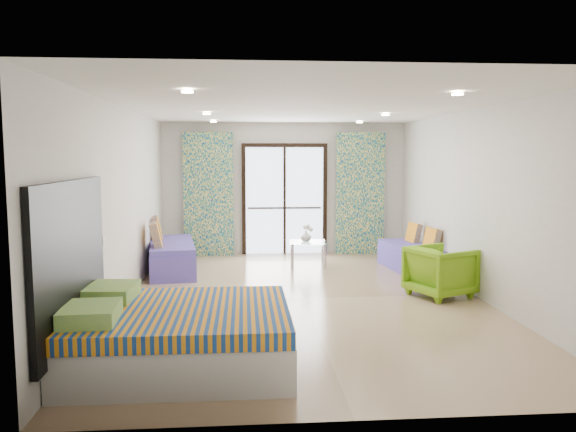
{
  "coord_description": "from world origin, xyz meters",
  "views": [
    {
      "loc": [
        -0.84,
        -7.81,
        2.03
      ],
      "look_at": [
        -0.2,
        0.32,
        1.15
      ],
      "focal_mm": 35.0,
      "sensor_mm": 36.0,
      "label": 1
    }
  ],
  "objects": [
    {
      "name": "floor",
      "position": [
        0.0,
        0.0,
        0.0
      ],
      "size": [
        5.0,
        7.5,
        0.01
      ],
      "primitive_type": null,
      "color": "#937758",
      "rests_on": "ground"
    },
    {
      "name": "ceiling",
      "position": [
        0.0,
        0.0,
        2.7
      ],
      "size": [
        5.0,
        7.5,
        0.01
      ],
      "primitive_type": null,
      "color": "silver",
      "rests_on": "ground"
    },
    {
      "name": "wall_back",
      "position": [
        0.0,
        3.75,
        1.35
      ],
      "size": [
        5.0,
        0.01,
        2.7
      ],
      "primitive_type": null,
      "color": "silver",
      "rests_on": "ground"
    },
    {
      "name": "wall_front",
      "position": [
        0.0,
        -3.75,
        1.35
      ],
      "size": [
        5.0,
        0.01,
        2.7
      ],
      "primitive_type": null,
      "color": "silver",
      "rests_on": "ground"
    },
    {
      "name": "wall_left",
      "position": [
        -2.5,
        0.0,
        1.35
      ],
      "size": [
        0.01,
        7.5,
        2.7
      ],
      "primitive_type": null,
      "color": "silver",
      "rests_on": "ground"
    },
    {
      "name": "wall_right",
      "position": [
        2.5,
        0.0,
        1.35
      ],
      "size": [
        0.01,
        7.5,
        2.7
      ],
      "primitive_type": null,
      "color": "silver",
      "rests_on": "ground"
    },
    {
      "name": "balcony_door",
      "position": [
        0.0,
        3.72,
        1.26
      ],
      "size": [
        1.76,
        0.08,
        2.28
      ],
      "color": "black",
      "rests_on": "floor"
    },
    {
      "name": "balcony_rail",
      "position": [
        0.0,
        3.73,
        0.95
      ],
      "size": [
        1.52,
        0.03,
        0.04
      ],
      "primitive_type": "cube",
      "color": "#595451",
      "rests_on": "balcony_door"
    },
    {
      "name": "curtain_left",
      "position": [
        -1.55,
        3.57,
        1.25
      ],
      "size": [
        1.0,
        0.1,
        2.5
      ],
      "primitive_type": "cube",
      "color": "white",
      "rests_on": "floor"
    },
    {
      "name": "curtain_right",
      "position": [
        1.55,
        3.57,
        1.25
      ],
      "size": [
        1.0,
        0.1,
        2.5
      ],
      "primitive_type": "cube",
      "color": "white",
      "rests_on": "floor"
    },
    {
      "name": "downlight_a",
      "position": [
        -1.4,
        -2.0,
        2.67
      ],
      "size": [
        0.12,
        0.12,
        0.02
      ],
      "primitive_type": "cylinder",
      "color": "#FFE0B2",
      "rests_on": "ceiling"
    },
    {
      "name": "downlight_b",
      "position": [
        1.4,
        -2.0,
        2.67
      ],
      "size": [
        0.12,
        0.12,
        0.02
      ],
      "primitive_type": "cylinder",
      "color": "#FFE0B2",
      "rests_on": "ceiling"
    },
    {
      "name": "downlight_c",
      "position": [
        -1.4,
        1.0,
        2.67
      ],
      "size": [
        0.12,
        0.12,
        0.02
      ],
      "primitive_type": "cylinder",
      "color": "#FFE0B2",
      "rests_on": "ceiling"
    },
    {
      "name": "downlight_d",
      "position": [
        1.4,
        1.0,
        2.67
      ],
      "size": [
        0.12,
        0.12,
        0.02
      ],
      "primitive_type": "cylinder",
      "color": "#FFE0B2",
      "rests_on": "ceiling"
    },
    {
      "name": "downlight_e",
      "position": [
        -1.4,
        3.0,
        2.67
      ],
      "size": [
        0.12,
        0.12,
        0.02
      ],
      "primitive_type": "cylinder",
      "color": "#FFE0B2",
      "rests_on": "ceiling"
    },
    {
      "name": "downlight_f",
      "position": [
        1.4,
        3.0,
        2.67
      ],
      "size": [
        0.12,
        0.12,
        0.02
      ],
      "primitive_type": "cylinder",
      "color": "#FFE0B2",
      "rests_on": "ceiling"
    },
    {
      "name": "headboard",
      "position": [
        -2.46,
        -2.48,
        1.05
      ],
      "size": [
        0.06,
        2.1,
        1.5
      ],
      "primitive_type": "cube",
      "color": "black",
      "rests_on": "floor"
    },
    {
      "name": "switch_plate",
      "position": [
        -2.47,
        -1.23,
        1.05
      ],
      "size": [
        0.02,
        0.1,
        0.1
      ],
      "primitive_type": "cube",
      "color": "silver",
      "rests_on": "wall_left"
    },
    {
      "name": "bed",
      "position": [
        -1.48,
        -2.48,
        0.3
      ],
      "size": [
        2.08,
        1.7,
        0.72
      ],
      "color": "silver",
      "rests_on": "floor"
    },
    {
      "name": "daybed_left",
      "position": [
        -2.12,
        2.0,
        0.29
      ],
      "size": [
        0.99,
        1.98,
        0.94
      ],
      "rotation": [
        0.0,
        0.0,
        0.14
      ],
      "color": "#564AB2",
      "rests_on": "floor"
    },
    {
      "name": "daybed_right",
      "position": [
        2.11,
        1.81,
        0.25
      ],
      "size": [
        0.82,
        1.69,
        0.8
      ],
      "rotation": [
        0.0,
        0.0,
        0.12
      ],
      "color": "#564AB2",
      "rests_on": "floor"
    },
    {
      "name": "coffee_table",
      "position": [
        0.33,
        2.37,
        0.4
      ],
      "size": [
        0.72,
        0.72,
        0.78
      ],
      "rotation": [
        0.0,
        0.0,
        -0.07
      ],
      "color": "silver",
      "rests_on": "floor"
    },
    {
      "name": "vase",
      "position": [
        0.3,
        2.42,
        0.55
      ],
      "size": [
        0.23,
        0.23,
        0.2
      ],
      "primitive_type": "imported",
      "rotation": [
        0.0,
        0.0,
        0.14
      ],
      "color": "white",
      "rests_on": "coffee_table"
    },
    {
      "name": "armchair",
      "position": [
        1.99,
        -0.05,
        0.4
      ],
      "size": [
        0.99,
        1.01,
        0.8
      ],
      "primitive_type": "imported",
      "rotation": [
        0.0,
        0.0,
        1.99
      ],
      "color": "#6FAC16",
      "rests_on": "floor"
    }
  ]
}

